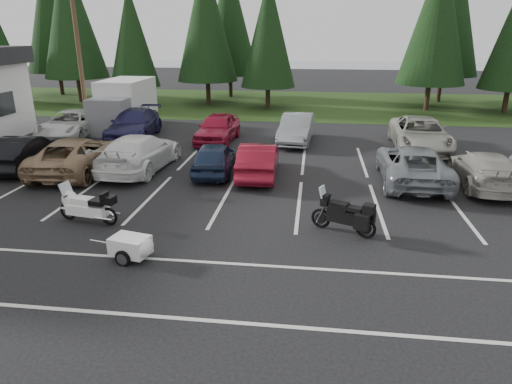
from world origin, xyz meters
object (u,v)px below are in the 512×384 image
at_px(car_near_7, 485,170).
at_px(car_far_2, 218,128).
at_px(car_near_1, 25,152).
at_px(adventure_motorcycle, 343,212).
at_px(car_near_6, 413,164).
at_px(car_far_1, 134,124).
at_px(car_far_3, 297,129).
at_px(car_near_3, 140,152).
at_px(car_near_5, 259,160).
at_px(car_near_4, 214,158).
at_px(cargo_trailer, 131,248).
at_px(touring_motorcycle, 87,203).
at_px(box_truck, 121,106).
at_px(utility_pole, 79,49).
at_px(car_far_4, 420,134).
at_px(car_far_0, 72,124).
at_px(car_near_2, 76,155).

bearing_deg(car_near_7, car_far_2, -23.63).
relative_size(car_near_1, adventure_motorcycle, 1.97).
xyz_separation_m(car_near_6, car_far_1, (-13.91, 6.14, 0.04)).
distance_m(car_far_3, adventure_motorcycle, 11.71).
distance_m(car_near_3, car_near_5, 5.19).
xyz_separation_m(car_near_4, adventure_motorcycle, (5.08, -5.47, 0.02)).
height_order(car_far_3, cargo_trailer, car_far_3).
bearing_deg(touring_motorcycle, car_near_6, 36.64).
relative_size(box_truck, car_near_6, 1.05).
bearing_deg(car_near_6, cargo_trailer, 43.70).
height_order(utility_pole, car_near_4, utility_pole).
bearing_deg(cargo_trailer, car_far_4, 65.40).
height_order(car_near_4, cargo_trailer, car_near_4).
relative_size(box_truck, car_far_4, 0.98).
bearing_deg(box_truck, car_near_5, -41.67).
bearing_deg(car_near_7, car_near_3, 1.76).
relative_size(car_near_3, touring_motorcycle, 2.33).
distance_m(car_near_7, car_far_4, 5.87).
xyz_separation_m(car_near_5, adventure_motorcycle, (3.17, -5.30, -0.02)).
bearing_deg(cargo_trailer, touring_motorcycle, 148.53).
distance_m(car_far_1, cargo_trailer, 14.81).
bearing_deg(car_far_3, utility_pole, 177.40).
xyz_separation_m(car_far_4, adventure_motorcycle, (-4.39, -10.81, -0.11)).
distance_m(car_near_7, touring_motorcycle, 14.54).
relative_size(car_far_1, cargo_trailer, 3.82).
bearing_deg(car_far_0, car_near_3, -45.85).
xyz_separation_m(box_truck, car_near_7, (18.21, -8.61, -0.77)).
relative_size(car_near_6, car_far_3, 1.17).
xyz_separation_m(box_truck, car_near_5, (9.40, -8.37, -0.75)).
bearing_deg(car_far_1, car_near_1, -117.25).
height_order(utility_pole, cargo_trailer, utility_pole).
distance_m(car_near_4, car_far_0, 11.20).
relative_size(utility_pole, adventure_motorcycle, 3.98).
distance_m(car_near_1, car_near_3, 5.10).
distance_m(car_near_3, car_near_7, 14.00).
height_order(car_near_6, car_far_3, car_far_3).
bearing_deg(car_near_4, utility_pole, -43.32).
relative_size(utility_pole, car_far_2, 1.99).
relative_size(car_far_3, adventure_motorcycle, 2.02).
xyz_separation_m(car_near_2, car_far_0, (-3.68, 6.48, -0.02)).
bearing_deg(car_far_3, car_far_0, -174.58).
relative_size(car_near_5, car_far_0, 0.81).
distance_m(utility_pole, car_near_3, 10.60).
relative_size(car_near_5, car_far_3, 0.94).
distance_m(car_near_5, car_far_4, 9.36).
height_order(car_near_5, touring_motorcycle, car_near_5).
distance_m(car_near_1, car_far_0, 6.33).
distance_m(car_near_6, car_far_1, 15.21).
bearing_deg(car_far_4, car_far_2, -179.12).
xyz_separation_m(car_near_4, car_far_1, (-5.85, 5.95, 0.11)).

